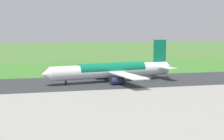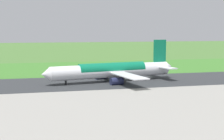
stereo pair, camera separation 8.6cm
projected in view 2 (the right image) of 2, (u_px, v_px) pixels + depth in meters
ground_plane at (135, 81)px, 130.21m from camera, size 800.00×800.00×0.00m
runway_asphalt at (135, 81)px, 130.21m from camera, size 600.00×33.16×0.06m
grass_verge_foreground at (110, 69)px, 170.34m from camera, size 600.00×80.00×0.04m
airliner_main at (113, 70)px, 127.65m from camera, size 53.95×44.38×15.88m
no_stopping_sign at (139, 65)px, 173.49m from camera, size 0.60×0.10×2.80m
traffic_cone_orange at (125, 67)px, 173.81m from camera, size 0.40×0.40×0.55m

